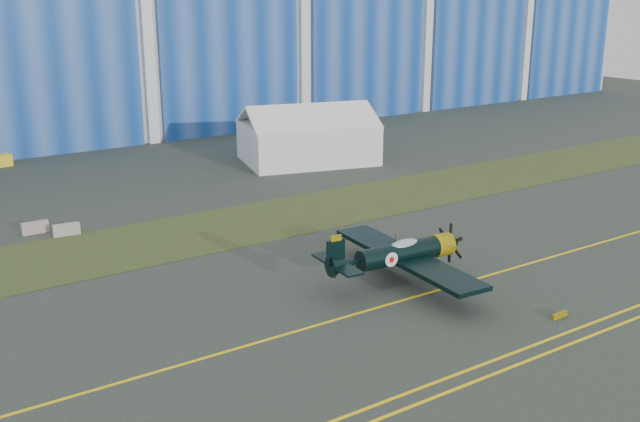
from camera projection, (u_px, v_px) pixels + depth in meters
ground at (116, 336)px, 40.87m from camera, size 260.00×260.00×0.00m
grass_median at (48, 261)px, 52.00m from camera, size 260.00×10.00×0.02m
taxiway_centreline at (151, 373)px, 36.90m from camera, size 200.00×0.20×0.02m
guard_board_right at (559, 315)px, 43.06m from camera, size 1.20×0.15×0.35m
warbird at (399, 254)px, 47.60m from camera, size 12.00×14.12×3.96m
tent at (308, 132)px, 81.13m from camera, size 15.90×13.28×6.40m
tug at (0, 161)px, 79.54m from camera, size 2.32×1.68×1.24m
barrier_a at (35, 228)px, 57.89m from camera, size 2.01×0.64×0.90m
barrier_b at (66, 230)px, 57.40m from camera, size 2.06×0.84×0.90m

